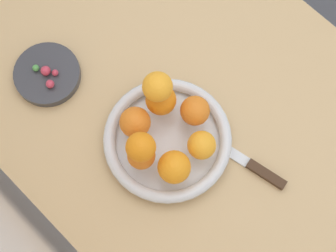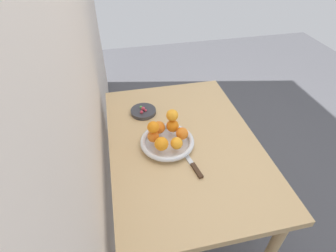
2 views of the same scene
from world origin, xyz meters
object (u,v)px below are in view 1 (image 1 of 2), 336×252
orange_7 (157,87)px  orange_2 (135,122)px  orange_5 (202,145)px  orange_0 (195,111)px  orange_4 (174,167)px  candy_ball_1 (55,73)px  candy_dish (47,74)px  candy_ball_0 (46,71)px  knife (241,159)px  candy_ball_2 (36,68)px  orange_3 (141,155)px  fruit_bowl (168,140)px  orange_1 (161,100)px  orange_6 (141,147)px  dining_table (190,122)px  candy_ball_3 (50,84)px

orange_7 → orange_2: bearing=93.6°
orange_5 → orange_7: 0.15m
orange_0 → orange_2: (0.07, 0.10, 0.00)m
orange_4 → candy_ball_1: (0.34, 0.03, -0.04)m
candy_dish → orange_0: orange_0 is taller
candy_dish → candy_ball_0: bearing=-158.6°
orange_0 → knife: bearing=-175.8°
orange_4 → candy_ball_2: bearing=7.4°
orange_7 → candy_dish: bearing=27.5°
orange_2 → orange_3: orange_2 is taller
fruit_bowl → orange_1: (0.06, -0.04, 0.05)m
candy_ball_1 → candy_ball_2: size_ratio=0.92×
fruit_bowl → candy_ball_1: fruit_bowl is taller
orange_6 → candy_ball_1: size_ratio=4.19×
fruit_bowl → orange_1: 0.09m
fruit_bowl → knife: 0.16m
orange_0 → candy_ball_2: 0.37m
orange_7 → candy_ball_2: orange_7 is taller
orange_6 → candy_dish: bearing=2.5°
orange_5 → candy_ball_0: orange_5 is taller
dining_table → orange_3: size_ratio=19.09×
candy_dish → orange_7: orange_7 is taller
candy_ball_2 → candy_ball_3: 0.05m
orange_2 → candy_ball_2: (0.26, 0.06, -0.04)m
orange_4 → orange_5: bearing=-95.6°
fruit_bowl → candy_ball_3: size_ratio=14.62×
dining_table → orange_6: size_ratio=18.66×
candy_ball_2 → orange_5: bearing=-162.6°
candy_ball_1 → candy_ball_3: (-0.01, 0.03, 0.00)m
orange_0 → orange_7: size_ratio=1.01×
orange_7 → candy_ball_3: 0.26m
orange_2 → candy_ball_0: bearing=11.8°
orange_6 → candy_ball_3: bearing=5.7°
orange_3 → orange_6: bearing=-84.1°
dining_table → candy_ball_2: candy_ball_2 is taller
candy_dish → orange_2: size_ratio=2.28×
orange_1 → candy_ball_0: orange_1 is taller
orange_1 → knife: 0.21m
fruit_bowl → orange_3: orange_3 is taller
dining_table → orange_7: (0.05, 0.05, 0.22)m
orange_1 → orange_4: bearing=145.5°
candy_ball_1 → knife: 0.44m
orange_3 → candy_ball_3: 0.27m
candy_dish → orange_2: 0.25m
candy_ball_0 → knife: size_ratio=0.08×
fruit_bowl → orange_0: bearing=-94.5°
orange_2 → knife: size_ratio=0.25×
orange_0 → orange_6: size_ratio=1.05×
candy_dish → orange_4: 0.36m
candy_ball_1 → candy_ball_3: 0.03m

